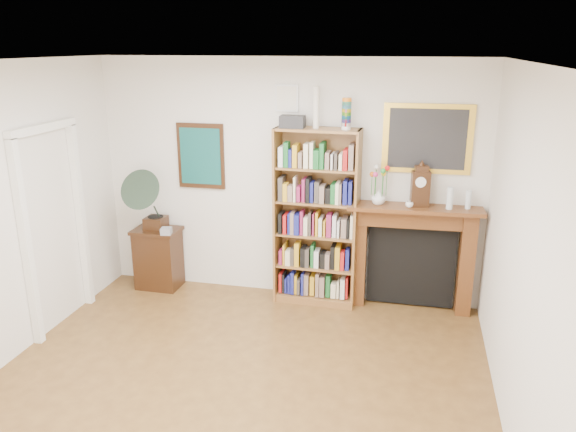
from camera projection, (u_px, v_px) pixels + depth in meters
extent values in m
cube|color=#553819|center=(220.00, 416.00, 4.62)|extent=(4.50, 5.00, 0.01)
cube|color=white|center=(205.00, 64.00, 3.79)|extent=(4.50, 5.00, 0.01)
cube|color=silver|center=(287.00, 181.00, 6.54)|extent=(4.50, 0.01, 2.80)
cube|color=silver|center=(533.00, 284.00, 3.73)|extent=(0.01, 5.00, 2.80)
cube|color=white|center=(26.00, 246.00, 5.46)|extent=(0.08, 0.08, 2.10)
cube|color=white|center=(81.00, 218.00, 6.33)|extent=(0.08, 0.08, 2.10)
cube|color=white|center=(42.00, 128.00, 5.58)|extent=(0.08, 1.02, 0.08)
cube|color=black|center=(201.00, 156.00, 6.67)|extent=(0.58, 0.03, 0.78)
cube|color=#11504F|center=(200.00, 156.00, 6.65)|extent=(0.50, 0.01, 0.67)
cube|color=white|center=(287.00, 98.00, 6.24)|extent=(0.26, 0.03, 0.30)
cube|color=silver|center=(286.00, 98.00, 6.22)|extent=(0.22, 0.01, 0.26)
cube|color=gold|center=(427.00, 139.00, 6.03)|extent=(0.95, 0.03, 0.75)
cube|color=#262628|center=(427.00, 139.00, 6.01)|extent=(0.82, 0.01, 0.65)
cube|color=brown|center=(278.00, 216.00, 6.49)|extent=(0.04, 0.33, 2.05)
cube|color=brown|center=(357.00, 221.00, 6.29)|extent=(0.04, 0.33, 2.05)
cube|color=brown|center=(318.00, 130.00, 6.09)|extent=(0.96, 0.37, 0.03)
cube|color=brown|center=(315.00, 297.00, 6.68)|extent=(0.96, 0.37, 0.09)
cube|color=brown|center=(319.00, 214.00, 6.54)|extent=(0.94, 0.05, 2.05)
cube|color=brown|center=(316.00, 266.00, 6.56)|extent=(0.90, 0.35, 0.02)
cube|color=brown|center=(316.00, 234.00, 6.45)|extent=(0.90, 0.35, 0.02)
cube|color=brown|center=(317.00, 202.00, 6.33)|extent=(0.90, 0.35, 0.02)
cube|color=brown|center=(317.00, 168.00, 6.22)|extent=(0.90, 0.35, 0.02)
cube|color=black|center=(159.00, 258.00, 6.97)|extent=(0.57, 0.42, 0.76)
cube|color=#4B2611|center=(359.00, 255.00, 6.47)|extent=(0.17, 0.22, 1.19)
cube|color=#4B2611|center=(466.00, 264.00, 6.22)|extent=(0.17, 0.22, 1.19)
cube|color=#4B2611|center=(414.00, 218.00, 6.20)|extent=(1.36, 0.27, 0.19)
cube|color=#4B2611|center=(415.00, 208.00, 6.12)|extent=(1.47, 0.40, 0.04)
cube|color=black|center=(411.00, 265.00, 6.44)|extent=(0.98, 0.09, 0.95)
cube|color=black|center=(156.00, 223.00, 6.85)|extent=(0.24, 0.24, 0.15)
cylinder|color=black|center=(156.00, 217.00, 6.83)|extent=(0.18, 0.18, 0.01)
cone|color=#2E4336|center=(148.00, 194.00, 6.60)|extent=(0.48, 0.60, 0.62)
cube|color=#A5A6B1|center=(166.00, 231.00, 6.66)|extent=(0.14, 0.14, 0.08)
cube|color=black|center=(420.00, 189.00, 6.06)|extent=(0.21, 0.14, 0.39)
cylinder|color=white|center=(421.00, 182.00, 5.98)|extent=(0.12, 0.03, 0.12)
cube|color=black|center=(422.00, 169.00, 5.99)|extent=(0.16, 0.12, 0.07)
imported|color=white|center=(378.00, 197.00, 6.18)|extent=(0.16, 0.16, 0.16)
imported|color=white|center=(409.00, 204.00, 6.08)|extent=(0.11, 0.11, 0.07)
cylinder|color=silver|center=(450.00, 198.00, 5.99)|extent=(0.07, 0.07, 0.24)
cylinder|color=silver|center=(468.00, 200.00, 6.01)|extent=(0.06, 0.06, 0.20)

